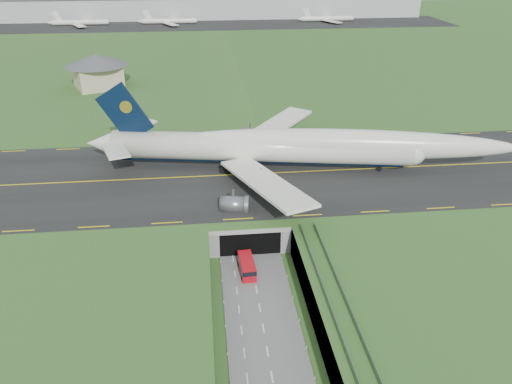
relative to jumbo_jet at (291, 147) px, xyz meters
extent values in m
plane|color=#2C5421|center=(-12.49, -35.06, -11.75)|extent=(900.00, 900.00, 0.00)
cube|color=gray|center=(-12.49, -35.06, -8.75)|extent=(800.00, 800.00, 6.00)
cube|color=slate|center=(-12.49, -42.56, -11.65)|extent=(12.00, 75.00, 0.20)
cube|color=black|center=(-12.49, -2.06, -5.66)|extent=(800.00, 44.00, 0.18)
cube|color=gray|center=(-12.49, -16.06, -6.25)|extent=(16.00, 22.00, 1.00)
cube|color=gray|center=(-19.49, -16.06, -8.75)|extent=(2.00, 22.00, 6.00)
cube|color=gray|center=(-5.49, -16.06, -8.75)|extent=(2.00, 22.00, 6.00)
cube|color=black|center=(-12.49, -21.06, -9.25)|extent=(12.00, 12.00, 5.00)
cube|color=#A8A8A3|center=(-12.49, -27.11, -6.15)|extent=(17.00, 0.50, 0.80)
cube|color=#A8A8A3|center=(-1.49, -53.56, -5.95)|extent=(3.00, 53.00, 0.50)
cube|color=gray|center=(-2.89, -53.56, -5.20)|extent=(0.06, 53.00, 1.00)
cube|color=gray|center=(-0.09, -53.56, -5.20)|extent=(0.06, 53.00, 1.00)
cylinder|color=#A8A8A3|center=(-1.49, -51.06, -8.95)|extent=(0.90, 0.90, 5.60)
cylinder|color=#A8A8A3|center=(-1.49, -39.06, -8.95)|extent=(0.90, 0.90, 5.60)
cylinder|color=white|center=(-7.25, 1.30, -0.33)|extent=(71.38, 19.20, 6.71)
sphere|color=white|center=(27.85, -5.00, -0.33)|extent=(7.64, 7.64, 6.58)
cone|color=white|center=(-45.44, 8.15, -0.33)|extent=(8.35, 7.57, 6.38)
ellipsoid|color=white|center=(11.71, -2.10, 1.18)|extent=(80.78, 20.37, 7.05)
ellipsoid|color=black|center=(26.82, -4.81, 0.51)|extent=(5.14, 3.72, 2.35)
cylinder|color=black|center=(-7.25, 1.30, -2.95)|extent=(67.19, 14.74, 2.82)
cube|color=white|center=(-2.22, 17.45, -1.38)|extent=(25.89, 28.75, 2.82)
cube|color=white|center=(-37.86, 14.78, 1.25)|extent=(10.85, 11.99, 1.08)
cube|color=white|center=(-8.14, -15.59, -1.38)|extent=(17.57, 32.06, 2.82)
cube|color=white|center=(-40.64, -0.70, 1.25)|extent=(8.03, 12.44, 1.08)
cube|color=black|center=(-38.73, 6.95, 7.54)|extent=(13.24, 2.98, 14.84)
cylinder|color=gold|center=(-38.22, 6.86, 9.11)|extent=(3.02, 1.24, 2.94)
cylinder|color=slate|center=(-4.74, 10.97, -4.63)|extent=(5.98, 4.37, 3.46)
cylinder|color=slate|center=(-7.67, 22.69, -4.63)|extent=(5.98, 4.37, 3.46)
cylinder|color=slate|center=(-8.26, -8.64, -4.63)|extent=(5.98, 4.37, 3.46)
cylinder|color=slate|center=(-15.08, -18.61, -4.63)|extent=(5.98, 4.37, 3.46)
cylinder|color=black|center=(20.83, -3.74, -5.00)|extent=(1.23, 0.72, 1.15)
cube|color=black|center=(-11.89, 2.13, -4.84)|extent=(7.49, 8.34, 1.47)
cube|color=#AF0B14|center=(-13.73, -32.72, -10.18)|extent=(2.98, 7.00, 2.74)
cube|color=black|center=(-13.73, -32.72, -9.63)|extent=(3.04, 7.09, 0.91)
cube|color=black|center=(-13.73, -32.72, -11.32)|extent=(2.77, 6.53, 0.46)
cylinder|color=black|center=(-14.78, -35.08, -11.25)|extent=(0.37, 0.84, 0.82)
cylinder|color=black|center=(-15.06, -30.52, -11.25)|extent=(0.37, 0.84, 0.82)
cylinder|color=black|center=(-12.41, -34.93, -11.25)|extent=(0.37, 0.84, 0.82)
cylinder|color=black|center=(-12.69, -30.37, -11.25)|extent=(0.37, 0.84, 0.82)
cube|color=#BFAC8A|center=(-58.90, 82.14, -1.58)|extent=(20.48, 20.48, 8.35)
cone|color=#4C4C51|center=(-58.90, 82.14, 4.68)|extent=(30.03, 30.03, 4.17)
cube|color=#B2B2B2|center=(-12.49, 264.94, 1.75)|extent=(300.00, 22.00, 15.00)
cube|color=black|center=(-12.49, 234.94, -5.61)|extent=(320.00, 50.00, 0.08)
cylinder|color=white|center=(-97.29, 239.94, -3.57)|extent=(34.00, 3.20, 3.20)
cylinder|color=white|center=(-39.97, 239.94, -3.57)|extent=(34.00, 3.20, 3.20)
cylinder|color=white|center=(66.43, 239.94, -3.57)|extent=(34.00, 3.20, 3.20)
ellipsoid|color=slate|center=(-192.49, 394.94, -15.75)|extent=(220.00, 77.00, 56.00)
ellipsoid|color=slate|center=(107.51, 394.94, -15.75)|extent=(260.00, 91.00, 44.00)
camera|label=1|loc=(-20.28, -108.82, 43.78)|focal=35.00mm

